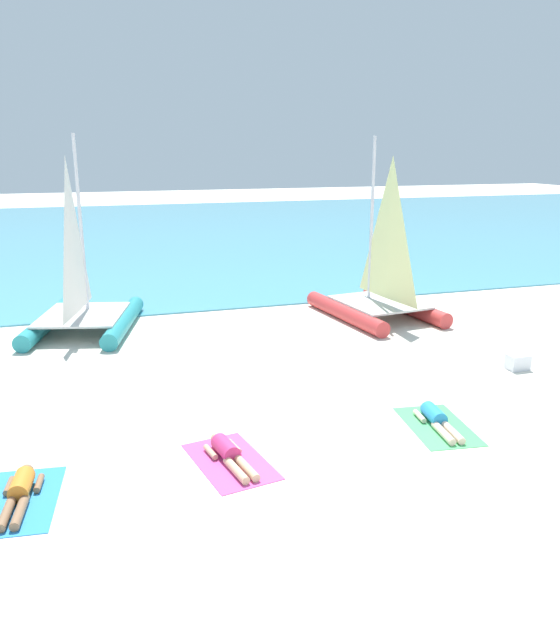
# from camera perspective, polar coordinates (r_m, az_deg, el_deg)

# --- Properties ---
(ground_plane) EXTENTS (120.00, 120.00, 0.00)m
(ground_plane) POSITION_cam_1_polar(r_m,az_deg,el_deg) (19.94, -4.53, 0.50)
(ground_plane) COLOR silver
(ocean_water) EXTENTS (120.00, 40.00, 0.05)m
(ocean_water) POSITION_cam_1_polar(r_m,az_deg,el_deg) (39.93, -11.32, 7.81)
(ocean_water) COLOR #4C9EB7
(ocean_water) RESTS_ON ground
(sailboat_red) EXTENTS (3.17, 4.49, 5.46)m
(sailboat_red) POSITION_cam_1_polar(r_m,az_deg,el_deg) (19.57, 8.95, 2.53)
(sailboat_red) COLOR #CC3838
(sailboat_red) RESTS_ON ground
(sailboat_teal) EXTENTS (3.66, 4.76, 5.51)m
(sailboat_teal) POSITION_cam_1_polar(r_m,az_deg,el_deg) (18.73, -17.56, 1.43)
(sailboat_teal) COLOR teal
(sailboat_teal) RESTS_ON ground
(towel_leftmost) EXTENTS (1.31, 2.01, 0.01)m
(towel_leftmost) POSITION_cam_1_polar(r_m,az_deg,el_deg) (10.53, -22.60, -14.94)
(towel_leftmost) COLOR #338CD8
(towel_leftmost) RESTS_ON ground
(sunbather_leftmost) EXTENTS (0.59, 1.57, 0.30)m
(sunbather_leftmost) POSITION_cam_1_polar(r_m,az_deg,el_deg) (10.53, -22.60, -14.17)
(sunbather_leftmost) COLOR orange
(sunbather_leftmost) RESTS_ON towel_leftmost
(towel_center_left) EXTENTS (1.41, 2.06, 0.01)m
(towel_center_left) POSITION_cam_1_polar(r_m,az_deg,el_deg) (10.87, -4.53, -12.72)
(towel_center_left) COLOR #D84C99
(towel_center_left) RESTS_ON ground
(sunbather_center_left) EXTENTS (0.67, 1.56, 0.30)m
(sunbather_center_left) POSITION_cam_1_polar(r_m,az_deg,el_deg) (10.86, -4.69, -11.99)
(sunbather_center_left) COLOR #D83372
(sunbather_center_left) RESTS_ON towel_center_left
(towel_center_right) EXTENTS (1.33, 2.02, 0.01)m
(towel_center_right) POSITION_cam_1_polar(r_m,az_deg,el_deg) (12.45, 14.16, -9.35)
(towel_center_right) COLOR #4CB266
(towel_center_right) RESTS_ON ground
(sunbather_center_right) EXTENTS (0.61, 1.57, 0.30)m
(sunbather_center_right) POSITION_cam_1_polar(r_m,az_deg,el_deg) (12.45, 14.07, -8.70)
(sunbather_center_right) COLOR #268CCC
(sunbather_center_right) RESTS_ON towel_center_right
(cooler_box) EXTENTS (0.50, 0.36, 0.36)m
(cooler_box) POSITION_cam_1_polar(r_m,az_deg,el_deg) (16.01, 20.85, -3.60)
(cooler_box) COLOR white
(cooler_box) RESTS_ON ground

